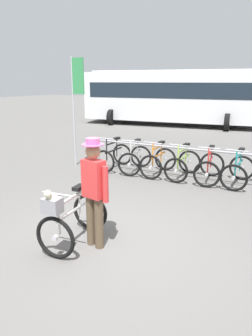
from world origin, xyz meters
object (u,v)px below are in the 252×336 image
person_with_featured_bike (94,189)px  banner_flag (76,91)px  racked_bike_black (114,156)px  racked_bike_orange (158,162)px  racked_bike_white (135,159)px  featured_bicycle (69,218)px  bus_distant (172,95)px  racked_bike_teal (238,171)px  racked_bike_red (210,168)px  racked_bike_lime (183,165)px

person_with_featured_bike → banner_flag: banner_flag is taller
racked_bike_black → racked_bike_orange: same height
racked_bike_white → banner_flag: banner_flag is taller
featured_bicycle → bus_distant: (-4.35, 13.92, 1.25)m
banner_flag → racked_bike_teal: bearing=6.9°
racked_bike_teal → bus_distant: bus_distant is taller
racked_bike_red → featured_bicycle: featured_bicycle is taller
bus_distant → banner_flag: banner_flag is taller
racked_bike_black → racked_bike_orange: (1.40, 0.12, 0.00)m
racked_bike_red → featured_bicycle: 4.49m
racked_bike_teal → featured_bicycle: featured_bicycle is taller
racked_bike_orange → banner_flag: 3.14m
banner_flag → bus_distant: bearing=97.5°
racked_bike_teal → banner_flag: size_ratio=0.35×
racked_bike_white → racked_bike_red: size_ratio=1.00×
racked_bike_white → racked_bike_lime: (1.39, 0.12, 0.00)m
racked_bike_lime → banner_flag: bearing=-172.2°
racked_bike_red → racked_bike_black: bearing=-175.2°
racked_bike_black → racked_bike_teal: bearing=4.8°
racked_bike_red → racked_bike_teal: same height
person_with_featured_bike → featured_bicycle: bearing=-145.4°
racked_bike_lime → person_with_featured_bike: person_with_featured_bike is taller
racked_bike_orange → racked_bike_red: same height
racked_bike_red → featured_bicycle: (-0.86, -4.41, 0.12)m
bus_distant → racked_bike_lime: bearing=-64.8°
racked_bike_black → bus_distant: 10.14m
racked_bike_teal → racked_bike_red: bearing=-175.2°
racked_bike_orange → banner_flag: (-2.50, -0.38, 1.86)m
racked_bike_white → bus_distant: size_ratio=0.12×
racked_bike_black → racked_bike_teal: same height
bus_distant → person_with_featured_bike: bearing=-71.2°
racked_bike_red → person_with_featured_bike: size_ratio=0.69×
racked_bike_black → banner_flag: size_ratio=0.35×
bus_distant → racked_bike_white: bearing=-72.2°
person_with_featured_bike → banner_flag: (-3.35, 3.69, 1.28)m
racked_bike_orange → person_with_featured_bike: person_with_featured_bike is taller
featured_bicycle → banner_flag: (-3.03, 3.91, 1.74)m
racked_bike_lime → racked_bike_orange: bearing=-175.2°
person_with_featured_bike → bus_distant: bus_distant is taller
racked_bike_teal → bus_distant: 11.23m
racked_bike_black → bus_distant: bus_distant is taller
banner_flag → racked_bike_lime: bearing=7.8°
racked_bike_orange → racked_bike_lime: bearing=4.8°
racked_bike_black → person_with_featured_bike: (2.25, -3.95, 0.58)m
racked_bike_red → bus_distant: bearing=118.7°
featured_bicycle → banner_flag: bearing=127.8°
person_with_featured_bike → banner_flag: bearing=132.3°
featured_bicycle → person_with_featured_bike: bearing=34.6°
racked_bike_red → racked_bike_teal: bearing=4.8°
racked_bike_white → bus_distant: bearing=107.8°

